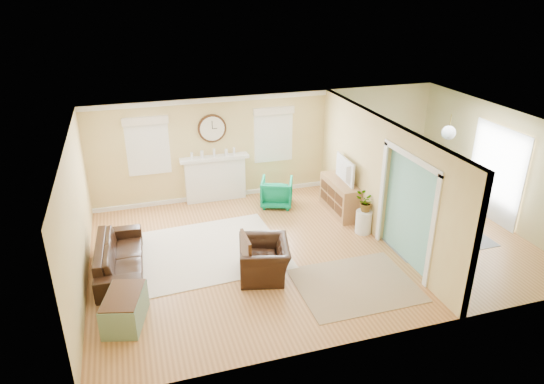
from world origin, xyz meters
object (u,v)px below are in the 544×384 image
(dining_table, at_px, (419,210))
(eames_chair, at_px, (264,259))
(green_chair, at_px, (277,192))
(credenza, at_px, (340,197))
(sofa, at_px, (120,257))

(dining_table, bearing_deg, eames_chair, 107.36)
(green_chair, relative_size, credenza, 0.54)
(eames_chair, height_order, green_chair, green_chair)
(credenza, height_order, dining_table, credenza)
(green_chair, bearing_deg, sofa, 49.31)
(sofa, height_order, green_chair, green_chair)
(eames_chair, bearing_deg, green_chair, 170.99)
(eames_chair, distance_m, green_chair, 3.13)
(sofa, relative_size, eames_chair, 2.03)
(eames_chair, xyz_separation_m, dining_table, (3.94, 0.98, 0.01))
(sofa, bearing_deg, credenza, -74.97)
(credenza, bearing_deg, eames_chair, -140.08)
(eames_chair, bearing_deg, dining_table, 116.77)
(credenza, bearing_deg, green_chair, 148.58)
(dining_table, bearing_deg, green_chair, 58.73)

